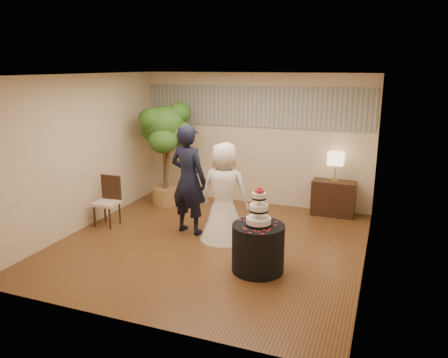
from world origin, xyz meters
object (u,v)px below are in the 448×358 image
at_px(groom, 189,180).
at_px(table_lamp, 335,167).
at_px(console, 333,198).
at_px(ficus_tree, 165,154).
at_px(bride, 224,192).
at_px(side_chair, 106,202).
at_px(wedding_cake, 259,206).
at_px(cake_table, 258,248).

relative_size(groom, table_lamp, 3.39).
xyz_separation_m(console, table_lamp, (-0.00, 0.00, 0.64)).
bearing_deg(ficus_tree, bride, -36.35).
height_order(console, side_chair, side_chair).
distance_m(console, side_chair, 4.44).
height_order(wedding_cake, ficus_tree, ficus_tree).
relative_size(groom, bride, 1.15).
height_order(groom, wedding_cake, groom).
relative_size(bride, side_chair, 1.82).
distance_m(bride, table_lamp, 2.52).
bearing_deg(ficus_tree, side_chair, -105.35).
distance_m(bride, console, 2.56).
bearing_deg(groom, wedding_cake, 158.68).
xyz_separation_m(groom, ficus_tree, (-1.17, 1.31, 0.14)).
bearing_deg(cake_table, wedding_cake, 0.00).
bearing_deg(groom, cake_table, 158.68).
xyz_separation_m(groom, console, (2.31, 1.86, -0.63)).
xyz_separation_m(table_lamp, side_chair, (-3.91, -2.11, -0.53)).
bearing_deg(table_lamp, wedding_cake, -103.84).
distance_m(wedding_cake, table_lamp, 2.99).
bearing_deg(console, table_lamp, -179.30).
bearing_deg(groom, side_chair, 20.45).
bearing_deg(bride, wedding_cake, 131.90).
distance_m(groom, table_lamp, 2.97).
bearing_deg(wedding_cake, side_chair, 165.95).
relative_size(groom, console, 2.31).
relative_size(cake_table, table_lamp, 1.32).
bearing_deg(groom, bride, -172.99).
xyz_separation_m(wedding_cake, ficus_tree, (-2.77, 2.36, 0.13)).
xyz_separation_m(table_lamp, ficus_tree, (-3.48, -0.55, 0.12)).
bearing_deg(cake_table, bride, 132.45).
height_order(wedding_cake, side_chair, wedding_cake).
bearing_deg(cake_table, console, 76.16).
xyz_separation_m(bride, wedding_cake, (0.90, -0.98, 0.15)).
xyz_separation_m(groom, table_lamp, (2.31, 1.86, 0.02)).
xyz_separation_m(wedding_cake, side_chair, (-3.19, 0.80, -0.53)).
bearing_deg(table_lamp, bride, -130.05).
distance_m(groom, wedding_cake, 1.91).
bearing_deg(side_chair, table_lamp, 26.99).
bearing_deg(side_chair, cake_table, -15.39).
bearing_deg(ficus_tree, cake_table, -40.44).
relative_size(console, ficus_tree, 0.38).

